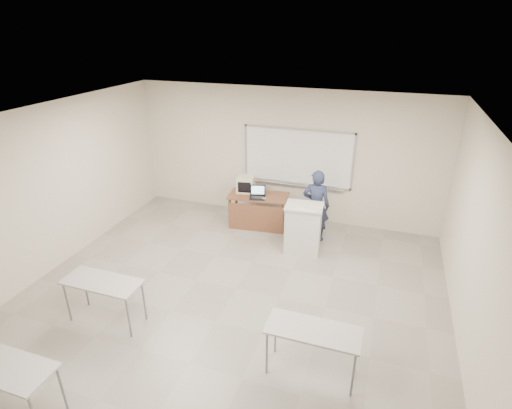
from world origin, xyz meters
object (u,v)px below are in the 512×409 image
(mouse, at_px, (264,199))
(podium, at_px, (303,228))
(instructor_desk, at_px, (257,206))
(presenter, at_px, (316,206))
(keyboard, at_px, (311,208))
(laptop, at_px, (258,195))
(whiteboard, at_px, (298,158))
(crt_monitor, at_px, (246,184))

(mouse, bearing_deg, podium, -19.76)
(instructor_desk, bearing_deg, presenter, -10.73)
(keyboard, xyz_separation_m, presenter, (-0.02, 0.68, -0.25))
(laptop, relative_size, presenter, 0.21)
(whiteboard, relative_size, instructor_desk, 1.90)
(podium, bearing_deg, whiteboard, 103.66)
(podium, relative_size, mouse, 9.95)
(crt_monitor, height_order, presenter, presenter)
(instructor_desk, bearing_deg, laptop, -28.52)
(podium, xyz_separation_m, crt_monitor, (-1.55, 0.91, 0.41))
(laptop, bearing_deg, mouse, -39.38)
(podium, xyz_separation_m, keyboard, (0.15, -0.12, 0.52))
(mouse, xyz_separation_m, presenter, (1.13, -0.02, 0.01))
(instructor_desk, bearing_deg, crt_monitor, 139.95)
(whiteboard, relative_size, laptop, 7.47)
(laptop, bearing_deg, whiteboard, 35.32)
(whiteboard, height_order, laptop, whiteboard)
(keyboard, bearing_deg, podium, 155.90)
(mouse, height_order, presenter, presenter)
(laptop, bearing_deg, crt_monitor, 132.20)
(instructor_desk, relative_size, presenter, 0.83)
(instructor_desk, height_order, keyboard, keyboard)
(whiteboard, bearing_deg, podium, -71.00)
(instructor_desk, relative_size, mouse, 12.76)
(mouse, relative_size, presenter, 0.07)
(podium, xyz_separation_m, presenter, (0.13, 0.56, 0.27))
(instructor_desk, xyz_separation_m, mouse, (0.20, -0.09, 0.25))
(instructor_desk, relative_size, crt_monitor, 3.09)
(mouse, relative_size, keyboard, 0.24)
(podium, distance_m, keyboard, 0.55)
(whiteboard, distance_m, instructor_desk, 1.42)
(instructor_desk, bearing_deg, keyboard, -36.44)
(crt_monitor, distance_m, keyboard, 1.99)
(whiteboard, xyz_separation_m, keyboard, (0.65, -1.57, -0.45))
(laptop, bearing_deg, podium, -44.21)
(mouse, bearing_deg, crt_monitor, 159.79)
(podium, bearing_deg, instructor_desk, 145.32)
(mouse, bearing_deg, keyboard, -20.95)
(mouse, distance_m, keyboard, 1.37)
(whiteboard, relative_size, keyboard, 5.91)
(podium, distance_m, crt_monitor, 1.84)
(crt_monitor, bearing_deg, podium, -40.43)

